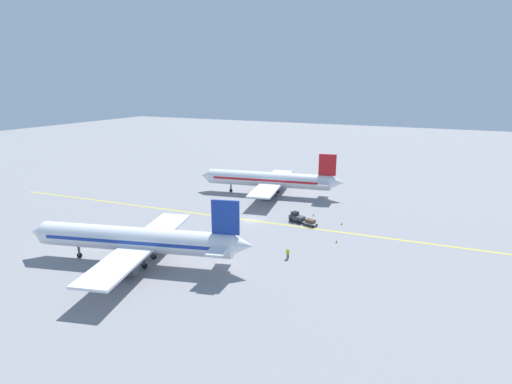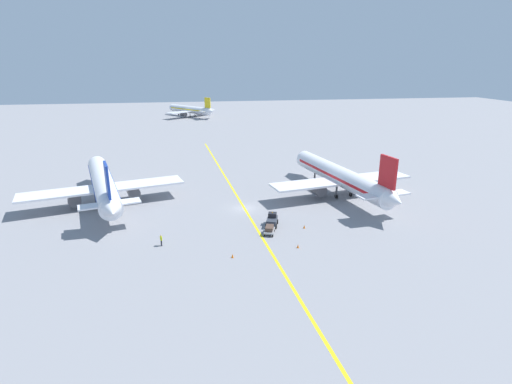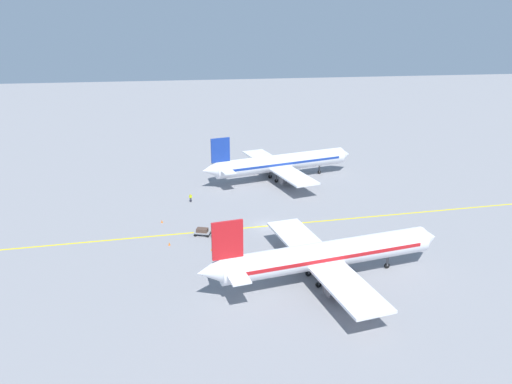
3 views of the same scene
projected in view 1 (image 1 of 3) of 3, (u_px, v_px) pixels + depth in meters
The scene contains 10 objects.
ground_plane at pixel (251, 221), 79.08m from camera, with size 400.00×400.00×0.00m, color gray.
apron_yellow_centreline at pixel (251, 221), 79.08m from camera, with size 0.40×120.00×0.01m, color yellow.
airplane_at_gate at pixel (138, 240), 59.40m from camera, with size 28.41×35.07×10.60m.
airplane_adjacent_stand at pixel (270, 180), 96.61m from camera, with size 28.48×35.41×10.60m.
baggage_tug_dark at pixel (297, 217), 78.22m from camera, with size 2.51×3.32×2.11m.
baggage_cart_trailing at pixel (310, 222), 76.04m from camera, with size 2.16×2.91×1.24m.
ground_crew_worker at pixel (288, 253), 61.65m from camera, with size 0.32×0.56×1.68m.
traffic_cone_near_nose at pixel (336, 241), 67.87m from camera, with size 0.32×0.32×0.55m, color orange.
traffic_cone_mid_apron at pixel (342, 224), 76.56m from camera, with size 0.32×0.32×0.55m, color orange.
traffic_cone_by_wingtip at pixel (313, 215), 81.68m from camera, with size 0.32×0.32×0.55m, color orange.
Camera 1 is at (-67.35, -32.66, 26.14)m, focal length 28.00 mm.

